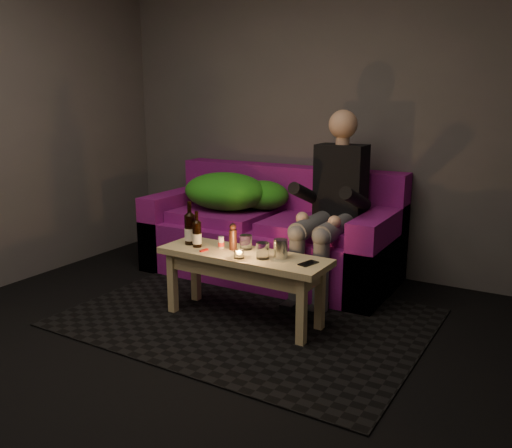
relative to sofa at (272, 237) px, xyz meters
The scene contains 17 objects.
floor 1.87m from the sofa, 81.65° to the right, with size 4.50×4.50×0.00m, color black.
room 1.91m from the sofa, 78.82° to the right, with size 4.50×4.50×4.50m.
rug 1.04m from the sofa, 71.74° to the right, with size 2.36×1.72×0.01m, color black.
sofa is the anchor object (origin of this frame).
green_blanket 0.53m from the sofa, behind, with size 0.92×0.63×0.31m.
person 0.74m from the sofa, 15.84° to the right, with size 0.38×0.87×1.40m.
coffee_table 1.04m from the sofa, 72.60° to the right, with size 1.19×0.40×0.48m.
beer_bottle_a 1.03m from the sofa, 97.43° to the right, with size 0.08×0.08×0.31m.
beer_bottle_b 1.05m from the sofa, 92.52° to the right, with size 0.06×0.06×0.25m.
salt_shaker 0.99m from the sofa, 82.98° to the right, with size 0.04×0.04×0.08m, color silver.
pepper_mill 1.01m from the sofa, 77.66° to the right, with size 0.05×0.05×0.14m, color black.
tumbler_back 0.97m from the sofa, 72.88° to the right, with size 0.08×0.08×0.10m, color white.
tealight 1.17m from the sofa, 72.55° to the right, with size 0.07×0.07×0.05m.
tumbler_front 1.16m from the sofa, 64.99° to the right, with size 0.08×0.08×0.11m, color white.
steel_cup 1.15m from the sofa, 59.18° to the right, with size 0.09×0.09×0.12m, color #ADB0B4.
smartphone 1.28m from the sofa, 51.68° to the right, with size 0.07×0.13×0.01m, color black.
red_lighter 1.10m from the sofa, 87.02° to the right, with size 0.02×0.07×0.01m, color #B4110B.
Camera 1 is at (1.84, -2.12, 1.50)m, focal length 38.00 mm.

